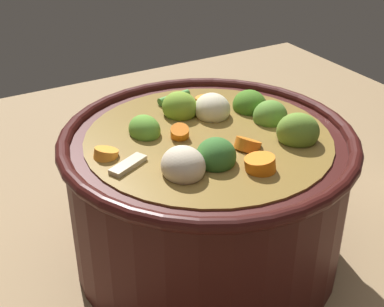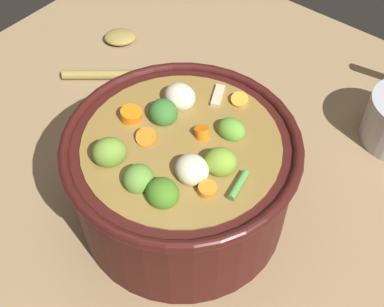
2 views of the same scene
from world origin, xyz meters
TOP-DOWN VIEW (x-y plane):
  - ground_plane at (0.00, 0.00)m, footprint 1.10×1.10m
  - cooking_pot at (-0.00, -0.00)m, footprint 0.30×0.30m

SIDE VIEW (x-z plane):
  - ground_plane at x=0.00m, z-range 0.00..0.00m
  - cooking_pot at x=0.00m, z-range -0.01..0.17m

